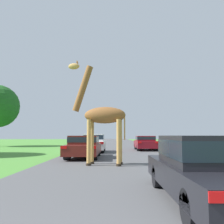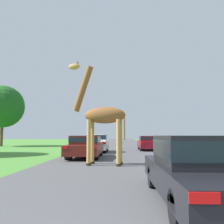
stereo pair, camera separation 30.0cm
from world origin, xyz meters
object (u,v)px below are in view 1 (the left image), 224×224
car_queue_left (94,143)px  car_far_ahead (145,143)px  car_lead_maroon (209,166)px  giraffe_near_road (101,116)px  car_queue_right (84,146)px

car_queue_left → car_far_ahead: 5.20m
car_queue_left → car_far_ahead: bearing=30.0°
car_lead_maroon → car_far_ahead: size_ratio=1.15×
car_queue_left → giraffe_near_road: bearing=-83.0°
giraffe_near_road → car_lead_maroon: 6.78m
giraffe_near_road → car_lead_maroon: giraffe_near_road is taller
giraffe_near_road → car_lead_maroon: (2.59, -6.07, -1.56)m
giraffe_near_road → car_queue_left: (-1.03, 8.31, -1.51)m
giraffe_near_road → car_queue_right: giraffe_near_road is taller
giraffe_near_road → car_queue_right: (-1.25, 3.54, -1.57)m
car_lead_maroon → car_far_ahead: car_lead_maroon is taller
car_queue_right → car_far_ahead: size_ratio=1.15×
car_lead_maroon → giraffe_near_road: bearing=113.1°
car_far_ahead → car_queue_right: bearing=-122.7°
car_queue_right → car_queue_left: car_queue_left is taller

